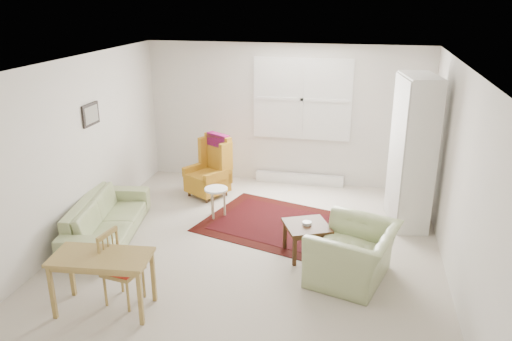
% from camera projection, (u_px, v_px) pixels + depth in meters
% --- Properties ---
extents(room, '(5.04, 5.54, 2.51)m').
position_uv_depth(room, '(256.00, 158.00, 6.54)').
color(room, '#B8AD9D').
rests_on(room, ground).
extents(rug, '(2.96, 2.33, 0.03)m').
position_uv_depth(rug, '(291.00, 227.00, 7.42)').
color(rug, black).
rests_on(rug, ground).
extents(sofa, '(1.08, 2.04, 0.78)m').
position_uv_depth(sofa, '(106.00, 211.00, 7.05)').
color(sofa, '#909D69').
rests_on(sofa, ground).
extents(armchair, '(1.18, 1.27, 0.82)m').
position_uv_depth(armchair, '(354.00, 249.00, 5.97)').
color(armchair, '#909D69').
rests_on(armchair, ground).
extents(wingback_chair, '(0.85, 0.87, 1.06)m').
position_uv_depth(wingback_chair, '(207.00, 167.00, 8.43)').
color(wingback_chair, '#B2791B').
rests_on(wingback_chair, ground).
extents(coffee_table, '(0.73, 0.73, 0.45)m').
position_uv_depth(coffee_table, '(306.00, 240.00, 6.58)').
color(coffee_table, '#3D2413').
rests_on(coffee_table, ground).
extents(stool, '(0.46, 0.46, 0.48)m').
position_uv_depth(stool, '(216.00, 202.00, 7.73)').
color(stool, white).
rests_on(stool, ground).
extents(cabinet, '(0.61, 0.96, 2.24)m').
position_uv_depth(cabinet, '(413.00, 153.00, 7.22)').
color(cabinet, silver).
rests_on(cabinet, ground).
extents(desk, '(1.10, 0.62, 0.66)m').
position_uv_depth(desk, '(104.00, 283.00, 5.41)').
color(desk, olive).
rests_on(desk, ground).
extents(desk_chair, '(0.42, 0.42, 0.84)m').
position_uv_depth(desk_chair, '(123.00, 269.00, 5.51)').
color(desk_chair, olive).
rests_on(desk_chair, ground).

